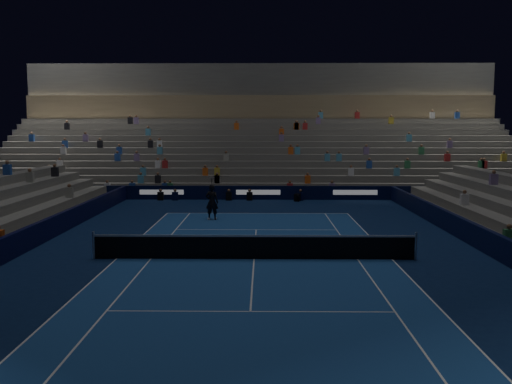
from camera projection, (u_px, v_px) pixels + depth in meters
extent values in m
plane|color=#0B1C43|center=(254.00, 259.00, 22.31)|extent=(90.00, 90.00, 0.00)
cube|color=navy|center=(254.00, 259.00, 22.31)|extent=(10.97, 23.77, 0.01)
cube|color=black|center=(258.00, 193.00, 40.63)|extent=(44.00, 0.25, 1.00)
cube|color=#080E32|center=(499.00, 248.00, 22.13)|extent=(0.25, 37.00, 1.00)
cube|color=black|center=(11.00, 246.00, 22.38)|extent=(0.25, 37.00, 1.00)
cube|color=#5E5E5A|center=(258.00, 194.00, 41.65)|extent=(44.00, 1.00, 0.50)
cube|color=#5E5E5A|center=(258.00, 190.00, 42.61)|extent=(44.00, 1.00, 1.00)
cube|color=#5E5E5A|center=(259.00, 185.00, 43.58)|extent=(44.00, 1.00, 1.50)
cube|color=#5E5E5A|center=(259.00, 181.00, 44.54)|extent=(44.00, 1.00, 2.00)
cube|color=#5E5E5A|center=(259.00, 176.00, 45.51)|extent=(44.00, 1.00, 2.50)
cube|color=#5E5E5A|center=(259.00, 172.00, 46.47)|extent=(44.00, 1.00, 3.00)
cube|color=#5E5E5A|center=(259.00, 168.00, 47.44)|extent=(44.00, 1.00, 3.50)
cube|color=#5E5E5A|center=(259.00, 165.00, 48.40)|extent=(44.00, 1.00, 4.00)
cube|color=#5E5E5A|center=(259.00, 161.00, 49.36)|extent=(44.00, 1.00, 4.50)
cube|color=#5E5E5A|center=(259.00, 158.00, 50.33)|extent=(44.00, 1.00, 5.00)
cube|color=#5E5E5A|center=(259.00, 154.00, 51.29)|extent=(44.00, 1.00, 5.50)
cube|color=#5E5E5A|center=(259.00, 151.00, 52.26)|extent=(44.00, 1.00, 6.00)
cube|color=#7F6D4F|center=(259.00, 107.00, 52.88)|extent=(44.00, 0.60, 2.20)
cube|color=#4F4E4C|center=(260.00, 80.00, 53.97)|extent=(44.00, 2.40, 3.00)
cylinder|color=#B2B2B7|center=(94.00, 245.00, 22.33)|extent=(0.10, 0.10, 1.10)
cylinder|color=#B2B2B7|center=(416.00, 246.00, 22.16)|extent=(0.10, 0.10, 1.10)
cube|color=black|center=(254.00, 248.00, 22.26)|extent=(12.80, 0.03, 0.90)
cube|color=white|center=(254.00, 236.00, 22.20)|extent=(12.80, 0.04, 0.08)
imported|color=black|center=(212.00, 202.00, 31.74)|extent=(0.81, 0.60, 2.01)
cube|color=black|center=(297.00, 198.00, 39.76)|extent=(0.50, 0.56, 0.52)
cylinder|color=black|center=(298.00, 196.00, 39.33)|extent=(0.25, 0.38, 0.16)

